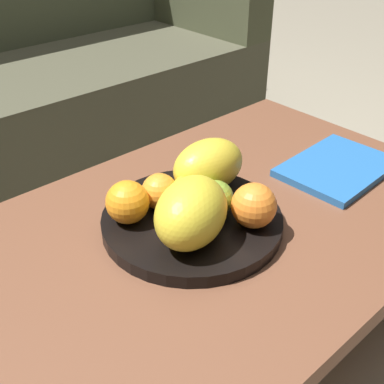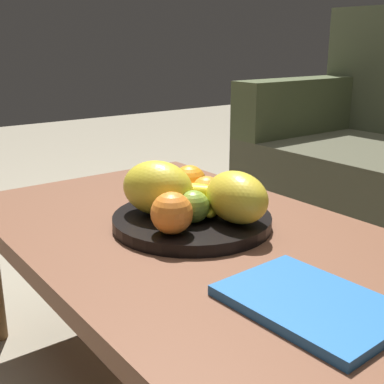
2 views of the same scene
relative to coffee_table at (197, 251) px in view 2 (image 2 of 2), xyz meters
name	(u,v)px [view 2 (image 2 of 2)]	position (x,y,z in m)	size (l,w,h in m)	color
coffee_table	(197,251)	(0.00, 0.00, 0.00)	(1.08, 0.66, 0.39)	brown
fruit_bowl	(192,220)	(-0.04, 0.02, 0.05)	(0.33, 0.33, 0.03)	black
melon_large_front	(158,188)	(-0.09, -0.04, 0.12)	(0.16, 0.11, 0.11)	yellow
melon_smaller_beside	(237,197)	(0.05, 0.06, 0.12)	(0.15, 0.10, 0.10)	yellow
orange_front	(207,191)	(-0.06, 0.08, 0.10)	(0.07, 0.07, 0.07)	orange
orange_left	(172,213)	(0.02, -0.08, 0.11)	(0.08, 0.08, 0.08)	orange
orange_right	(189,182)	(-0.13, 0.08, 0.11)	(0.08, 0.08, 0.08)	orange
apple_left	(192,206)	(0.00, -0.01, 0.10)	(0.07, 0.07, 0.07)	olive
banana_bunch	(205,198)	(-0.04, 0.05, 0.10)	(0.16, 0.15, 0.06)	yellow
magazine	(311,303)	(0.34, -0.05, 0.05)	(0.25, 0.18, 0.02)	#2664AE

